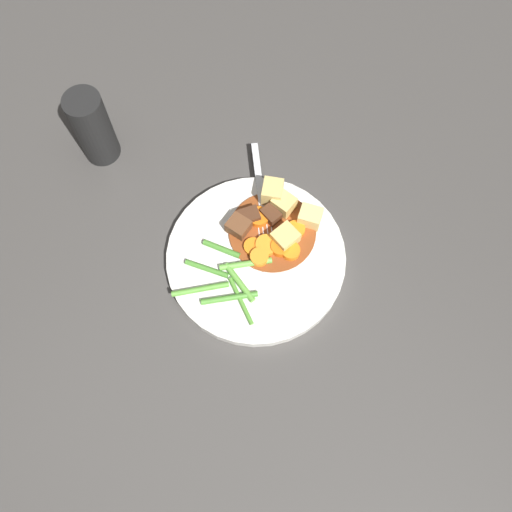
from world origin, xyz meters
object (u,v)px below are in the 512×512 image
object	(u,v)px
carrot_slice_0	(291,251)
carrot_slice_3	(296,230)
potato_chunk_1	(310,217)
pepper_mill	(93,128)
meat_chunk_0	(239,226)
meat_chunk_2	(249,217)
carrot_slice_2	(253,247)
carrot_slice_5	(280,247)
potato_chunk_0	(284,204)
carrot_slice_4	(266,245)
fork	(261,197)
meat_chunk_1	(271,215)
dinner_plate	(256,258)
potato_chunk_2	(285,238)
carrot_slice_1	(259,217)
carrot_slice_6	(259,257)
potato_chunk_3	(272,192)

from	to	relation	value
carrot_slice_0	carrot_slice_3	bearing A→B (deg)	33.27
potato_chunk_1	pepper_mill	bearing A→B (deg)	114.94
carrot_slice_0	meat_chunk_0	bearing A→B (deg)	110.56
pepper_mill	meat_chunk_2	bearing A→B (deg)	-72.04
carrot_slice_3	potato_chunk_1	size ratio (longest dim) A/B	0.84
meat_chunk_0	carrot_slice_2	bearing A→B (deg)	-97.36
carrot_slice_5	meat_chunk_2	size ratio (longest dim) A/B	0.93
potato_chunk_0	carrot_slice_4	bearing A→B (deg)	-156.57
meat_chunk_0	fork	world-z (taller)	meat_chunk_0
potato_chunk_1	meat_chunk_1	bearing A→B (deg)	131.96
carrot_slice_3	pepper_mill	size ratio (longest dim) A/B	0.21
dinner_plate	carrot_slice_5	world-z (taller)	carrot_slice_5
pepper_mill	dinner_plate	bearing A→B (deg)	-80.57
potato_chunk_2	meat_chunk_1	xyz separation A→B (m)	(0.01, 0.04, -0.00)
carrot_slice_2	potato_chunk_1	xyz separation A→B (m)	(0.09, -0.03, 0.01)
carrot_slice_2	meat_chunk_0	size ratio (longest dim) A/B	0.88
carrot_slice_2	potato_chunk_2	bearing A→B (deg)	-29.70
carrot_slice_0	potato_chunk_2	size ratio (longest dim) A/B	0.82
carrot_slice_1	carrot_slice_6	world-z (taller)	same
carrot_slice_3	carrot_slice_5	world-z (taller)	carrot_slice_5
carrot_slice_6	pepper_mill	xyz separation A→B (m)	(-0.05, 0.31, 0.04)
meat_chunk_0	carrot_slice_0	bearing A→B (deg)	-69.44
carrot_slice_2	pepper_mill	size ratio (longest dim) A/B	0.21
carrot_slice_4	meat_chunk_1	size ratio (longest dim) A/B	1.16
carrot_slice_6	meat_chunk_1	xyz separation A→B (m)	(0.06, 0.04, 0.00)
carrot_slice_2	pepper_mill	distance (m)	0.30
carrot_slice_3	meat_chunk_0	size ratio (longest dim) A/B	0.89
dinner_plate	carrot_slice_5	xyz separation A→B (m)	(0.03, -0.02, 0.01)
meat_chunk_0	pepper_mill	size ratio (longest dim) A/B	0.24
potato_chunk_2	meat_chunk_2	bearing A→B (deg)	103.94
dinner_plate	meat_chunk_0	xyz separation A→B (m)	(0.01, 0.05, 0.02)
carrot_slice_5	carrot_slice_6	bearing A→B (deg)	164.23
carrot_slice_0	pepper_mill	distance (m)	0.35
meat_chunk_1	pepper_mill	size ratio (longest dim) A/B	0.21
carrot_slice_1	carrot_slice_5	world-z (taller)	same
dinner_plate	carrot_slice_0	bearing A→B (deg)	-37.82
carrot_slice_2	fork	world-z (taller)	carrot_slice_2
carrot_slice_0	carrot_slice_2	size ratio (longest dim) A/B	1.01
carrot_slice_3	carrot_slice_4	bearing A→B (deg)	165.34
potato_chunk_2	meat_chunk_1	size ratio (longest dim) A/B	1.22
dinner_plate	fork	world-z (taller)	fork
dinner_plate	carrot_slice_2	world-z (taller)	carrot_slice_2
potato_chunk_3	carrot_slice_4	bearing A→B (deg)	-140.42
meat_chunk_0	meat_chunk_1	world-z (taller)	meat_chunk_0
meat_chunk_2	pepper_mill	size ratio (longest dim) A/B	0.23
potato_chunk_0	fork	bearing A→B (deg)	107.99
dinner_plate	fork	xyz separation A→B (m)	(0.07, 0.06, 0.01)
carrot_slice_1	meat_chunk_2	xyz separation A→B (m)	(-0.01, 0.01, 0.00)
carrot_slice_3	meat_chunk_2	xyz separation A→B (m)	(-0.04, 0.06, 0.00)
potato_chunk_2	carrot_slice_1	bearing A→B (deg)	94.09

